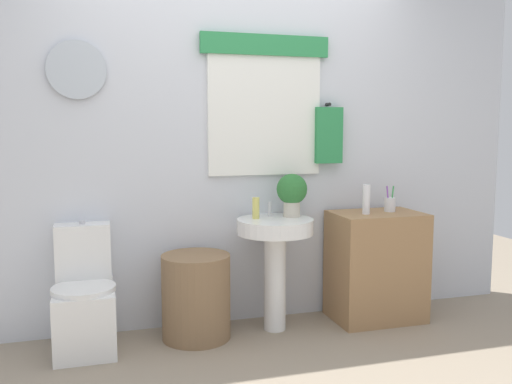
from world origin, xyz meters
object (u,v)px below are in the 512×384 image
Objects in this scene: toilet at (85,302)px; toothbrush_cup at (390,204)px; laundry_hamper at (196,297)px; pedestal_sink at (275,246)px; soap_bottle at (256,208)px; lotion_bottle at (366,199)px; potted_plant at (292,192)px; wooden_cabinet at (376,266)px.

toothbrush_cup reaches higher than toilet.
toilet is at bearing 176.94° from laundry_hamper.
pedestal_sink is 4.14× the size of toothbrush_cup.
soap_bottle reaches higher than pedestal_sink.
lotion_bottle is at bearing -6.63° from soap_bottle.
laundry_hamper is at bearing -180.00° from pedestal_sink.
potted_plant reaches higher than laundry_hamper.
potted_plant reaches higher than toilet.
wooden_cabinet is 4.19× the size of toothbrush_cup.
toothbrush_cup is (1.42, 0.02, 0.55)m from laundry_hamper.
potted_plant is (1.38, 0.02, 0.64)m from toilet.
potted_plant is 1.42× the size of lotion_bottle.
soap_bottle is at bearing -177.80° from potted_plant.
toilet is at bearing 177.66° from lotion_bottle.
laundry_hamper is at bearing -179.19° from toothbrush_cup.
toothbrush_cup reaches higher than laundry_hamper.
laundry_hamper is 0.95m from potted_plant.
toothbrush_cup is at bearing 0.81° from laundry_hamper.
potted_plant is at bearing 174.51° from wooden_cabinet.
potted_plant reaches higher than pedestal_sink.
toothbrush_cup is (0.11, 0.02, 0.44)m from wooden_cabinet.
lotion_bottle is 0.23m from toothbrush_cup.
pedestal_sink is 5.31× the size of soap_bottle.
laundry_hamper is 1.31m from wooden_cabinet.
potted_plant reaches higher than toothbrush_cup.
lotion_bottle reaches higher than soap_bottle.
soap_bottle is 0.99m from toothbrush_cup.
laundry_hamper is 1.52m from toothbrush_cup.
wooden_cabinet is (0.76, -0.00, -0.19)m from pedestal_sink.
wooden_cabinet is at bearing -5.49° from potted_plant.
soap_bottle is 0.69× the size of lotion_bottle.
lotion_bottle is (1.89, -0.08, 0.58)m from toilet.
potted_plant is at bearing 176.88° from toothbrush_cup.
potted_plant is at bearing 0.95° from toilet.
potted_plant is at bearing 168.98° from lotion_bottle.
laundry_hamper is 3.00× the size of toothbrush_cup.
soap_bottle reaches higher than wooden_cabinet.
pedestal_sink is 0.79m from wooden_cabinet.
laundry_hamper is at bearing -174.97° from potted_plant.
lotion_bottle reaches higher than toilet.
laundry_hamper is 3.85× the size of soap_bottle.
soap_bottle reaches higher than toilet.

